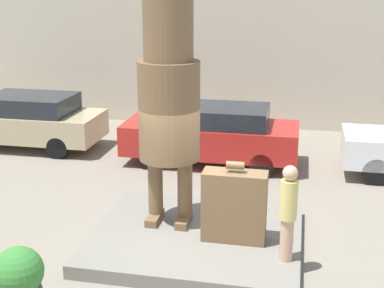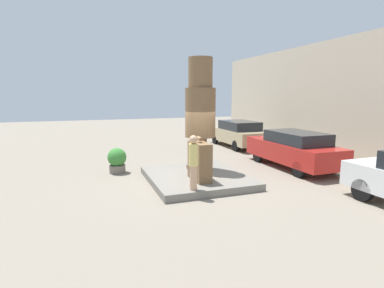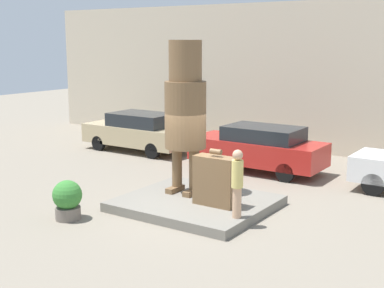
% 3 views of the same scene
% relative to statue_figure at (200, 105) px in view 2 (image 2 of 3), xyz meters
% --- Properties ---
extents(ground_plane, '(60.00, 60.00, 0.00)m').
position_rel_statue_figure_xyz_m(ground_plane, '(0.60, -0.37, -2.72)').
color(ground_plane, gray).
extents(pedestal, '(3.84, 3.39, 0.25)m').
position_rel_statue_figure_xyz_m(pedestal, '(0.60, -0.37, -2.60)').
color(pedestal, slate).
rests_on(pedestal, ground_plane).
extents(building_backdrop, '(28.00, 0.60, 5.98)m').
position_rel_statue_figure_xyz_m(building_backdrop, '(0.60, 8.52, 0.27)').
color(building_backdrop, beige).
rests_on(building_backdrop, ground_plane).
extents(statue_figure, '(1.14, 1.14, 4.23)m').
position_rel_statue_figure_xyz_m(statue_figure, '(0.00, 0.00, 0.00)').
color(statue_figure, brown).
rests_on(statue_figure, pedestal).
extents(giant_suitcase, '(1.14, 0.47, 1.49)m').
position_rel_statue_figure_xyz_m(giant_suitcase, '(1.31, -0.53, -1.82)').
color(giant_suitcase, brown).
rests_on(giant_suitcase, pedestal).
extents(tourist, '(0.29, 0.29, 1.68)m').
position_rel_statue_figure_xyz_m(tourist, '(2.27, -1.10, -1.55)').
color(tourist, tan).
rests_on(tourist, pedestal).
extents(parked_car_tan, '(4.53, 1.85, 1.57)m').
position_rel_statue_figure_xyz_m(parked_car_tan, '(-5.51, 4.62, -1.89)').
color(parked_car_tan, tan).
rests_on(parked_car_tan, ground_plane).
extents(parked_car_red, '(4.63, 1.80, 1.58)m').
position_rel_statue_figure_xyz_m(parked_car_red, '(0.10, 4.27, -1.88)').
color(parked_car_red, '#B2231E').
rests_on(parked_car_red, ground_plane).
extents(planter_pot, '(0.75, 0.75, 1.01)m').
position_rel_statue_figure_xyz_m(planter_pot, '(-1.57, -2.97, -2.19)').
color(planter_pot, '#70665B').
rests_on(planter_pot, ground_plane).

